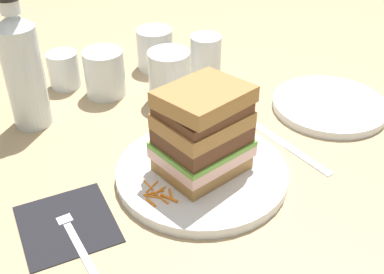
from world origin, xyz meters
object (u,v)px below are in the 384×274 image
(juice_glass, at_px, (169,79))
(empty_tumbler_3, at_px, (206,56))
(sandwich, at_px, (203,132))
(empty_tumbler_2, at_px, (64,70))
(side_plate, at_px, (329,105))
(main_plate, at_px, (202,173))
(fork, at_px, (72,232))
(empty_tumbler_0, at_px, (155,49))
(water_bottle, at_px, (23,69))
(knife, at_px, (288,146))
(napkin_dark, at_px, (67,224))
(empty_tumbler_1, at_px, (105,73))

(juice_glass, distance_m, empty_tumbler_3, 0.12)
(sandwich, relative_size, empty_tumbler_3, 1.65)
(empty_tumbler_2, relative_size, side_plate, 0.34)
(main_plate, bearing_deg, sandwich, -17.28)
(fork, bearing_deg, side_plate, 7.80)
(fork, bearing_deg, empty_tumbler_0, 50.72)
(empty_tumbler_3, bearing_deg, empty_tumbler_2, 158.88)
(water_bottle, bearing_deg, side_plate, -24.95)
(knife, bearing_deg, empty_tumbler_0, 99.17)
(empty_tumbler_3, bearing_deg, main_plate, -122.17)
(empty_tumbler_0, height_order, empty_tumbler_2, empty_tumbler_0)
(fork, xyz_separation_m, knife, (0.38, 0.01, -0.00))
(juice_glass, relative_size, water_bottle, 0.41)
(napkin_dark, height_order, empty_tumbler_1, empty_tumbler_1)
(empty_tumbler_2, bearing_deg, main_plate, -77.03)
(knife, xyz_separation_m, juice_glass, (-0.10, 0.23, 0.04))
(sandwich, height_order, water_bottle, water_bottle)
(side_plate, bearing_deg, empty_tumbler_1, 142.40)
(empty_tumbler_2, distance_m, side_plate, 0.52)
(fork, xyz_separation_m, water_bottle, (0.03, 0.30, 0.10))
(napkin_dark, bearing_deg, sandwich, -1.25)
(fork, distance_m, empty_tumbler_3, 0.49)
(juice_glass, relative_size, empty_tumbler_3, 1.13)
(juice_glass, xyz_separation_m, empty_tumbler_2, (-0.16, 0.15, -0.01))
(fork, bearing_deg, napkin_dark, 90.67)
(empty_tumbler_0, distance_m, empty_tumbler_1, 0.15)
(napkin_dark, height_order, side_plate, side_plate)
(fork, relative_size, empty_tumbler_2, 2.33)
(sandwich, relative_size, juice_glass, 1.45)
(sandwich, relative_size, knife, 0.72)
(empty_tumbler_0, xyz_separation_m, empty_tumbler_3, (0.07, -0.09, 0.00))
(juice_glass, bearing_deg, fork, -138.21)
(juice_glass, distance_m, empty_tumbler_0, 0.14)
(main_plate, distance_m, empty_tumbler_2, 0.39)
(napkin_dark, xyz_separation_m, fork, (0.00, -0.02, 0.00))
(juice_glass, distance_m, side_plate, 0.30)
(fork, xyz_separation_m, juice_glass, (0.28, 0.25, 0.04))
(water_bottle, xyz_separation_m, empty_tumbler_2, (0.09, 0.10, -0.07))
(napkin_dark, distance_m, empty_tumbler_0, 0.48)
(knife, height_order, empty_tumbler_3, empty_tumbler_3)
(juice_glass, bearing_deg, empty_tumbler_1, 139.20)
(juice_glass, bearing_deg, sandwich, -106.08)
(fork, relative_size, empty_tumbler_3, 1.90)
(side_plate, bearing_deg, main_plate, -170.18)
(fork, bearing_deg, main_plate, 4.81)
(sandwich, height_order, empty_tumbler_3, sandwich)
(sandwich, relative_size, side_plate, 0.69)
(knife, xyz_separation_m, empty_tumbler_0, (-0.06, 0.37, 0.04))
(empty_tumbler_1, bearing_deg, fork, -118.73)
(main_plate, distance_m, empty_tumbler_3, 0.33)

